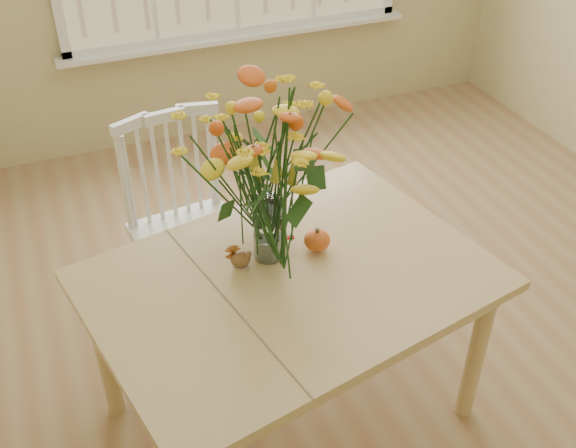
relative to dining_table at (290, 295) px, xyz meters
name	(u,v)px	position (x,y,z in m)	size (l,w,h in m)	color
floor	(389,324)	(0.65, 0.30, -0.67)	(4.00, 4.50, 0.01)	#A4774F
dining_table	(290,295)	(0.00, 0.00, 0.00)	(1.58, 1.27, 0.76)	tan
windsor_chair	(183,215)	(-0.21, 0.78, -0.09)	(0.52, 0.50, 1.02)	white
flower_vase	(267,171)	(-0.03, 0.14, 0.47)	(0.52, 0.52, 0.62)	white
pumpkin	(317,241)	(0.15, 0.11, 0.13)	(0.10, 0.10, 0.08)	#CD4B18
turkey_figurine	(241,259)	(-0.15, 0.11, 0.13)	(0.08, 0.06, 0.10)	#CCB78C
dark_gourd	(269,239)	(-0.01, 0.19, 0.13)	(0.12, 0.08, 0.08)	#38160F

